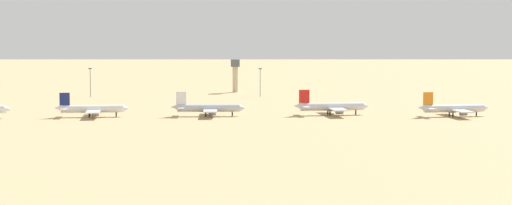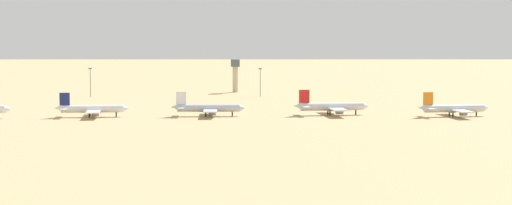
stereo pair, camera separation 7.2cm
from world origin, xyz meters
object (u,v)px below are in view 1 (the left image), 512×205
at_px(parked_jet_navy_1, 92,109).
at_px(parked_jet_white_2, 208,108).
at_px(parked_jet_orange_4, 453,108).
at_px(light_pole_west, 90,80).
at_px(light_pole_mid, 260,80).
at_px(control_tower, 235,72).
at_px(parked_jet_red_3, 331,107).

distance_m(parked_jet_navy_1, parked_jet_white_2, 49.60).
xyz_separation_m(parked_jet_orange_4, light_pole_west, (-172.60, 106.94, 5.62)).
bearing_deg(light_pole_mid, control_tower, 112.76).
bearing_deg(parked_jet_white_2, control_tower, 84.41).
bearing_deg(control_tower, light_pole_west, -157.79).
xyz_separation_m(parked_jet_navy_1, parked_jet_red_3, (103.19, 5.55, 0.23)).
bearing_deg(control_tower, parked_jet_navy_1, -114.07).
bearing_deg(parked_jet_red_3, light_pole_mid, 98.78).
height_order(parked_jet_white_2, control_tower, control_tower).
bearing_deg(control_tower, parked_jet_white_2, -94.98).
distance_m(parked_jet_navy_1, parked_jet_orange_4, 154.96).
height_order(parked_jet_orange_4, control_tower, control_tower).
height_order(parked_jet_orange_4, light_pole_mid, light_pole_mid).
relative_size(parked_jet_white_2, light_pole_west, 2.04).
relative_size(parked_jet_navy_1, parked_jet_white_2, 0.99).
xyz_separation_m(parked_jet_white_2, parked_jet_red_3, (53.63, 3.66, 0.18)).
bearing_deg(parked_jet_navy_1, light_pole_mid, 49.05).
distance_m(parked_jet_navy_1, light_pole_west, 106.76).
bearing_deg(parked_jet_orange_4, control_tower, 116.03).
height_order(parked_jet_white_2, light_pole_west, light_pole_west).
distance_m(parked_jet_white_2, parked_jet_orange_4, 105.46).
relative_size(parked_jet_white_2, parked_jet_red_3, 0.95).
xyz_separation_m(parked_jet_white_2, control_tower, (11.81, 135.52, 8.07)).
bearing_deg(control_tower, parked_jet_red_3, -72.40).
bearing_deg(parked_jet_navy_1, parked_jet_white_2, -3.20).
bearing_deg(light_pole_west, parked_jet_orange_4, -31.78).
bearing_deg(light_pole_mid, parked_jet_red_3, -74.16).
bearing_deg(parked_jet_navy_1, control_tower, 60.55).
distance_m(parked_jet_white_2, light_pole_west, 123.32).
xyz_separation_m(parked_jet_orange_4, control_tower, (-93.58, 139.22, 8.08)).
height_order(parked_jet_navy_1, parked_jet_red_3, parked_jet_red_3).
bearing_deg(parked_jet_navy_1, light_pole_west, 94.14).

